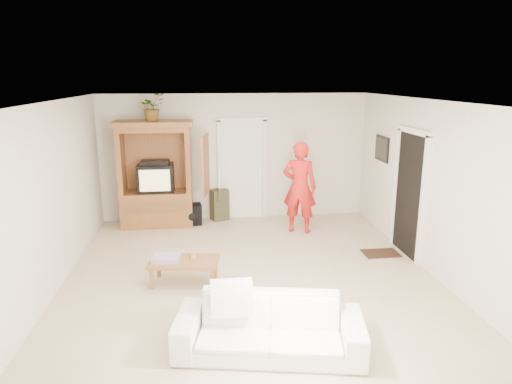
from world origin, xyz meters
TOP-DOWN VIEW (x-y plane):
  - floor at (0.00, 0.00)m, footprint 6.00×6.00m
  - ceiling at (0.00, 0.00)m, footprint 6.00×6.00m
  - wall_back at (0.00, 3.00)m, footprint 5.50×0.00m
  - wall_front at (0.00, -3.00)m, footprint 5.50×0.00m
  - wall_left at (-2.75, 0.00)m, footprint 0.00×6.00m
  - wall_right at (2.75, 0.00)m, footprint 0.00×6.00m
  - armoire at (-1.58, 2.66)m, footprint 1.82×1.14m
  - door_back at (0.15, 2.97)m, footprint 0.85×0.05m
  - doorway_right at (2.73, 0.60)m, footprint 0.05×0.90m
  - framed_picture at (2.73, 1.90)m, footprint 0.03×0.60m
  - doormat at (2.30, 0.60)m, footprint 0.60×0.40m
  - plant at (-1.60, 2.63)m, footprint 0.63×0.63m
  - man at (1.15, 1.90)m, footprint 0.76×0.63m
  - sofa at (-0.00, -1.98)m, footprint 2.14×1.15m
  - coffee_table at (-0.98, -0.16)m, footprint 1.05×0.68m
  - towel at (-1.23, -0.16)m, footprint 0.42×0.34m
  - candle at (-0.85, -0.12)m, footprint 0.08×0.08m
  - backpack_black at (-0.90, 2.52)m, footprint 0.38×0.26m
  - backpack_olive at (-0.34, 2.85)m, footprint 0.41×0.36m

SIDE VIEW (x-z plane):
  - floor at x=0.00m, z-range 0.00..0.00m
  - doormat at x=2.30m, z-range 0.00..0.02m
  - backpack_black at x=-0.90m, z-range 0.00..0.44m
  - sofa at x=0.00m, z-range 0.00..0.59m
  - coffee_table at x=-0.98m, z-range 0.13..0.50m
  - backpack_olive at x=-0.34m, z-range 0.00..0.65m
  - towel at x=-1.23m, z-range 0.36..0.44m
  - candle at x=-0.85m, z-range 0.36..0.46m
  - man at x=1.15m, z-range 0.00..1.77m
  - armoire at x=-1.58m, z-range -0.14..1.96m
  - door_back at x=0.15m, z-range 0.00..2.04m
  - doorway_right at x=2.73m, z-range 0.00..2.04m
  - wall_back at x=0.00m, z-range -1.45..4.05m
  - wall_front at x=0.00m, z-range -1.45..4.05m
  - wall_left at x=-2.75m, z-range -1.70..4.30m
  - wall_right at x=2.75m, z-range -1.70..4.30m
  - framed_picture at x=2.73m, z-range 1.36..1.84m
  - plant at x=-1.60m, z-range 2.10..2.63m
  - ceiling at x=0.00m, z-range 2.60..2.60m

